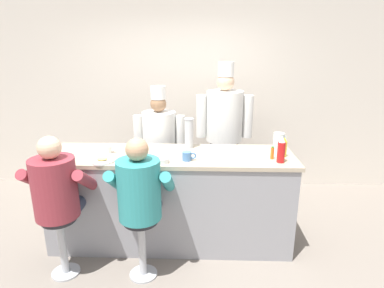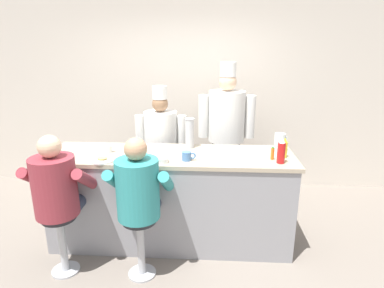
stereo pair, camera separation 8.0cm
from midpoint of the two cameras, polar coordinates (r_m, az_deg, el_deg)
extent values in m
plane|color=slate|center=(3.44, -3.67, -19.81)|extent=(20.00, 20.00, 0.00)
cube|color=beige|center=(4.78, -1.06, 8.43)|extent=(10.00, 0.06, 2.70)
cube|color=gray|center=(3.49, -3.08, -9.88)|extent=(2.48, 0.70, 0.96)
cube|color=tan|center=(3.30, -3.22, -2.08)|extent=(2.53, 0.73, 0.04)
cylinder|color=red|center=(3.12, 16.27, -1.55)|extent=(0.07, 0.07, 0.20)
cone|color=white|center=(3.09, 16.47, 0.72)|extent=(0.06, 0.06, 0.06)
cylinder|color=yellow|center=(3.30, 16.75, -0.99)|extent=(0.06, 0.06, 0.16)
cone|color=yellow|center=(3.27, 16.90, 0.68)|extent=(0.04, 0.04, 0.04)
cylinder|color=orange|center=(3.21, 14.81, -1.71)|extent=(0.03, 0.03, 0.12)
cylinder|color=#287F2D|center=(3.19, 14.89, -0.65)|extent=(0.02, 0.02, 0.01)
cylinder|color=silver|center=(3.49, 15.95, 0.29)|extent=(0.11, 0.11, 0.19)
cube|color=silver|center=(3.50, 17.04, 0.42)|extent=(0.01, 0.01, 0.11)
cylinder|color=white|center=(3.18, -14.94, -2.82)|extent=(0.22, 0.22, 0.02)
ellipsoid|color=#E0BC60|center=(3.17, -14.97, -2.44)|extent=(0.10, 0.08, 0.03)
cylinder|color=white|center=(3.05, -4.74, -2.83)|extent=(0.13, 0.13, 0.05)
cylinder|color=white|center=(3.43, -14.08, -0.78)|extent=(0.09, 0.09, 0.08)
torus|color=white|center=(3.41, -13.17, -0.73)|extent=(0.06, 0.02, 0.06)
cylinder|color=#4C7AB2|center=(3.08, -0.26, -2.16)|extent=(0.09, 0.09, 0.09)
torus|color=#4C7AB2|center=(3.08, 0.85, -2.10)|extent=(0.07, 0.02, 0.07)
cylinder|color=#B7BABF|center=(3.45, 0.24, 1.87)|extent=(0.09, 0.09, 0.31)
cylinder|color=silver|center=(3.41, 0.25, 4.49)|extent=(0.10, 0.10, 0.01)
cylinder|color=#B2B5BA|center=(3.49, -20.84, -20.20)|extent=(0.26, 0.26, 0.02)
cylinder|color=#B2B5BA|center=(3.33, -21.39, -16.11)|extent=(0.07, 0.07, 0.57)
cylinder|color=#232328|center=(3.19, -21.93, -11.86)|extent=(0.30, 0.30, 0.05)
cylinder|color=#33384C|center=(3.36, -22.14, -9.61)|extent=(0.14, 0.38, 0.14)
cylinder|color=#33384C|center=(3.29, -19.09, -9.89)|extent=(0.14, 0.38, 0.14)
cylinder|color=maroon|center=(3.06, -22.53, -7.00)|extent=(0.38, 0.38, 0.54)
cylinder|color=maroon|center=(3.25, -25.61, -5.51)|extent=(0.10, 0.41, 0.33)
cylinder|color=maroon|center=(3.05, -17.65, -6.03)|extent=(0.10, 0.41, 0.33)
sphere|color=#DBB28E|center=(2.94, -23.33, -0.41)|extent=(0.20, 0.20, 0.20)
cylinder|color=#B2B5BA|center=(3.28, -8.10, -21.77)|extent=(0.26, 0.26, 0.02)
cylinder|color=#B2B5BA|center=(3.11, -8.33, -17.52)|extent=(0.07, 0.07, 0.57)
cylinder|color=#232328|center=(2.96, -8.57, -13.05)|extent=(0.30, 0.30, 0.05)
cylinder|color=#33384C|center=(3.12, -9.61, -10.61)|extent=(0.14, 0.38, 0.14)
cylinder|color=#33384C|center=(3.09, -6.14, -10.79)|extent=(0.14, 0.38, 0.14)
cylinder|color=teal|center=(2.83, -8.83, -7.92)|extent=(0.38, 0.38, 0.53)
cylinder|color=teal|center=(2.97, -12.93, -6.36)|extent=(0.10, 0.41, 0.32)
cylinder|color=teal|center=(2.87, -3.75, -6.74)|extent=(0.10, 0.41, 0.32)
sphere|color=tan|center=(2.70, -9.17, -0.88)|extent=(0.19, 0.19, 0.19)
cube|color=#232328|center=(4.17, -4.75, -6.93)|extent=(0.31, 0.17, 0.75)
cube|color=white|center=(4.07, -4.89, -5.28)|extent=(0.28, 0.02, 0.45)
cylinder|color=white|center=(3.95, -4.97, 1.75)|extent=(0.40, 0.40, 0.56)
sphere|color=#8C6647|center=(3.87, -5.12, 7.12)|extent=(0.19, 0.19, 0.19)
cylinder|color=white|center=(3.85, -5.17, 9.10)|extent=(0.17, 0.17, 0.15)
cylinder|color=white|center=(4.00, -8.64, 1.75)|extent=(0.11, 0.11, 0.48)
cylinder|color=white|center=(3.93, -1.24, 1.66)|extent=(0.11, 0.11, 0.48)
cube|color=#232328|center=(4.41, 6.39, -4.76)|extent=(0.36, 0.20, 0.87)
cube|color=white|center=(4.30, 6.49, -2.88)|extent=(0.32, 0.02, 0.52)
cylinder|color=white|center=(4.19, 6.72, 4.92)|extent=(0.47, 0.47, 0.65)
sphere|color=#DBB28E|center=(4.13, 6.93, 10.87)|extent=(0.22, 0.22, 0.22)
cylinder|color=white|center=(4.11, 7.01, 13.04)|extent=(0.20, 0.20, 0.18)
cylinder|color=white|center=(4.19, 2.60, 4.96)|extent=(0.13, 0.13, 0.55)
cylinder|color=white|center=(4.22, 10.81, 4.77)|extent=(0.13, 0.13, 0.55)
camera|label=1|loc=(0.04, -89.29, 0.22)|focal=30.00mm
camera|label=2|loc=(0.04, 90.71, -0.22)|focal=30.00mm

